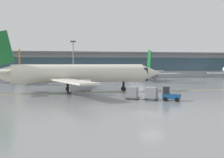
{
  "coord_description": "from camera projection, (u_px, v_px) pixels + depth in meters",
  "views": [
    {
      "loc": [
        -11.75,
        -30.94,
        5.73
      ],
      "look_at": [
        -0.81,
        16.45,
        3.0
      ],
      "focal_mm": 47.62,
      "sensor_mm": 36.0,
      "label": 1
    }
  ],
  "objects": [
    {
      "name": "taxiway_centreline_stripe",
      "position": [
        81.0,
        93.0,
        55.57
      ],
      "size": [
        109.99,
        1.96,
        0.01
      ],
      "primitive_type": "cube",
      "rotation": [
        0.0,
        0.0,
        -0.01
      ],
      "color": "yellow",
      "rests_on": "ground_plane"
    },
    {
      "name": "ground_plane",
      "position": [
        152.0,
        114.0,
        33.06
      ],
      "size": [
        400.0,
        400.0,
        0.0
      ],
      "primitive_type": "plane",
      "color": "gray"
    },
    {
      "name": "baggage_tug",
      "position": [
        170.0,
        95.0,
        44.26
      ],
      "size": [
        2.95,
        2.58,
        2.1
      ],
      "rotation": [
        0.0,
        0.0,
        -0.55
      ],
      "color": "#194C8C",
      "rests_on": "ground_plane"
    },
    {
      "name": "terminal_concourse",
      "position": [
        76.0,
        65.0,
        110.85
      ],
      "size": [
        204.08,
        11.0,
        9.6
      ],
      "color": "#B2B7BC",
      "rests_on": "ground_plane"
    },
    {
      "name": "cargo_dolly_lead",
      "position": [
        152.0,
        93.0,
        45.12
      ],
      "size": [
        2.63,
        2.46,
        1.94
      ],
      "rotation": [
        0.0,
        0.0,
        -0.55
      ],
      "color": "#595B60",
      "rests_on": "ground_plane"
    },
    {
      "name": "cargo_dolly_trailing",
      "position": [
        132.0,
        92.0,
        46.07
      ],
      "size": [
        2.63,
        2.46,
        1.94
      ],
      "rotation": [
        0.0,
        0.0,
        -0.55
      ],
      "color": "#595B60",
      "rests_on": "ground_plane"
    },
    {
      "name": "gate_airplane_1",
      "position": [
        20.0,
        72.0,
        86.27
      ],
      "size": [
        26.88,
        28.94,
        9.59
      ],
      "rotation": [
        0.0,
        0.0,
        1.63
      ],
      "color": "silver",
      "rests_on": "ground_plane"
    },
    {
      "name": "gate_airplane_2",
      "position": [
        140.0,
        72.0,
        95.18
      ],
      "size": [
        26.12,
        28.16,
        9.32
      ],
      "rotation": [
        0.0,
        0.0,
        1.5
      ],
      "color": "white",
      "rests_on": "ground_plane"
    },
    {
      "name": "apron_light_mast_1",
      "position": [
        73.0,
        58.0,
        100.91
      ],
      "size": [
        1.8,
        0.36,
        13.06
      ],
      "color": "gray",
      "rests_on": "ground_plane"
    },
    {
      "name": "taxiing_regional_jet",
      "position": [
        77.0,
        74.0,
        57.23
      ],
      "size": [
        34.99,
        32.62,
        11.62
      ],
      "rotation": [
        0.0,
        0.0,
        -0.01
      ],
      "color": "silver",
      "rests_on": "ground_plane"
    }
  ]
}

